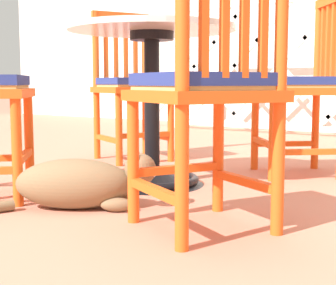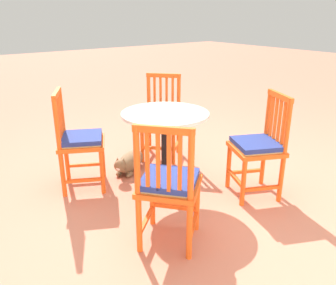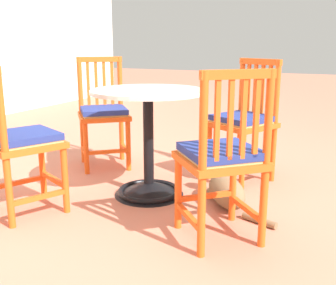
# 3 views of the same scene
# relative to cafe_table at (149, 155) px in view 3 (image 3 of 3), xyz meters

# --- Properties ---
(ground_plane) EXTENTS (24.00, 24.00, 0.00)m
(ground_plane) POSITION_rel_cafe_table_xyz_m (-0.05, -0.16, -0.28)
(ground_plane) COLOR #C6755B
(cafe_table) EXTENTS (0.76, 0.76, 0.73)m
(cafe_table) POSITION_rel_cafe_table_xyz_m (0.00, 0.00, 0.00)
(cafe_table) COLOR black
(cafe_table) RESTS_ON ground_plane
(orange_chair_tucked_in) EXTENTS (0.57, 0.57, 0.91)m
(orange_chair_tucked_in) POSITION_rel_cafe_table_xyz_m (-0.42, -0.64, 0.16)
(orange_chair_tucked_in) COLOR #EA5619
(orange_chair_tucked_in) RESTS_ON ground_plane
(orange_chair_at_corner) EXTENTS (0.54, 0.54, 0.91)m
(orange_chair_at_corner) POSITION_rel_cafe_table_xyz_m (0.59, -0.50, 0.16)
(orange_chair_at_corner) COLOR #EA5619
(orange_chair_at_corner) RESTS_ON ground_plane
(orange_chair_facing_out) EXTENTS (0.56, 0.56, 0.91)m
(orange_chair_facing_out) POSITION_rel_cafe_table_xyz_m (0.46, 0.66, 0.16)
(orange_chair_facing_out) COLOR #EA5619
(orange_chair_facing_out) RESTS_ON ground_plane
(orange_chair_by_planter) EXTENTS (0.53, 0.53, 0.91)m
(orange_chair_by_planter) POSITION_rel_cafe_table_xyz_m (-0.58, 0.56, 0.16)
(orange_chair_by_planter) COLOR #EA5619
(orange_chair_by_planter) RESTS_ON ground_plane
(tabby_cat) EXTENTS (0.53, 0.58, 0.23)m
(tabby_cat) POSITION_rel_cafe_table_xyz_m (0.07, -0.52, -0.19)
(tabby_cat) COLOR brown
(tabby_cat) RESTS_ON ground_plane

